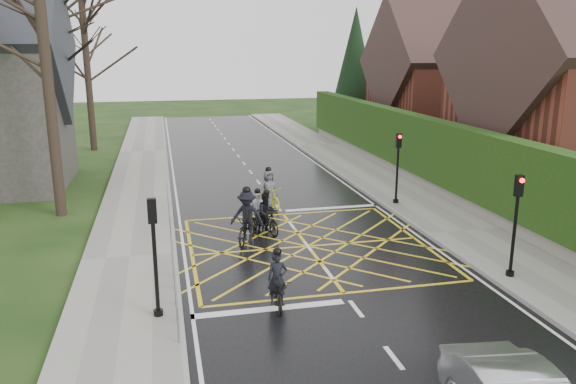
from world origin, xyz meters
name	(u,v)px	position (x,y,z in m)	size (l,w,h in m)	color
ground	(308,246)	(0.00, 0.00, 0.00)	(120.00, 120.00, 0.00)	black
road	(308,246)	(0.00, 0.00, 0.01)	(9.00, 80.00, 0.01)	black
sidewalk_right	(464,232)	(6.00, 0.00, 0.07)	(3.00, 80.00, 0.15)	gray
sidewalk_left	(130,258)	(-6.00, 0.00, 0.07)	(3.00, 80.00, 0.15)	gray
stone_wall	(432,186)	(7.75, 6.00, 0.35)	(0.50, 38.00, 0.70)	slate
hedge	(435,150)	(7.75, 6.00, 2.10)	(0.90, 38.00, 2.80)	#14350E
house_far	(448,84)	(14.75, 18.00, 4.36)	(9.80, 8.80, 10.30)	maroon
conifer	(355,71)	(10.75, 26.00, 4.99)	(4.60, 4.60, 10.00)	black
tree_near	(41,16)	(-9.00, 6.00, 7.91)	(9.24, 9.24, 11.44)	black
tree_mid	(49,10)	(-10.00, 14.00, 8.63)	(10.08, 10.08, 12.48)	black
tree_far	(85,41)	(-9.30, 22.00, 7.19)	(8.40, 8.40, 10.40)	black
railing_south	(174,275)	(-4.65, -3.50, 0.78)	(0.05, 5.04, 1.03)	slate
railing_north	(168,203)	(-4.65, 4.00, 0.79)	(0.05, 6.04, 1.03)	slate
traffic_light_ne	(397,169)	(5.10, 4.20, 1.66)	(0.24, 0.31, 3.21)	black
traffic_light_se	(515,227)	(5.10, -4.20, 1.66)	(0.24, 0.31, 3.21)	black
traffic_light_sw	(155,259)	(-5.10, -4.50, 1.66)	(0.24, 0.31, 3.21)	black
cyclist_rear	(278,287)	(-1.97, -4.33, 0.53)	(0.74, 1.71, 1.62)	black
cyclist_back	(267,217)	(-1.11, 1.77, 0.63)	(0.98, 1.74, 1.68)	black
cyclist_mid	(247,222)	(-1.96, 1.01, 0.74)	(1.50, 2.20, 2.02)	black
cyclist_front	(258,215)	(-1.37, 2.20, 0.60)	(1.03, 1.68, 1.63)	black
cyclist_lead	(269,194)	(-0.40, 5.08, 0.63)	(1.18, 1.99, 1.83)	#B3B115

